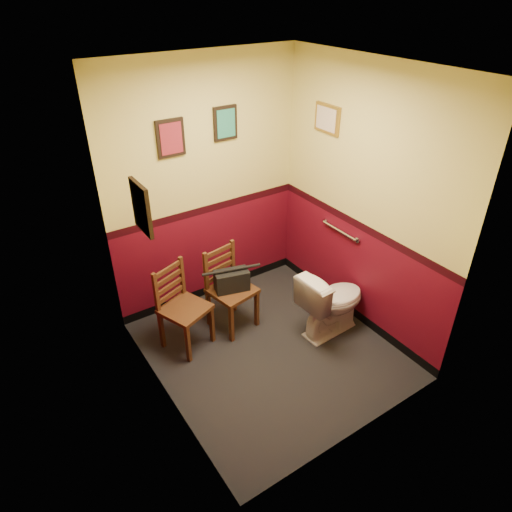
{
  "coord_description": "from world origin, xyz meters",
  "views": [
    {
      "loc": [
        -2.03,
        -2.8,
        3.26
      ],
      "look_at": [
        0.0,
        0.25,
        1.0
      ],
      "focal_mm": 32.0,
      "sensor_mm": 36.0,
      "label": 1
    }
  ],
  "objects": [
    {
      "name": "tp_stack",
      "position": [
        0.15,
        0.98,
        0.16
      ],
      "size": [
        0.22,
        0.13,
        0.38
      ],
      "color": "silver",
      "rests_on": "floor"
    },
    {
      "name": "framed_print_back_b",
      "position": [
        0.25,
        1.18,
        2.0
      ],
      "size": [
        0.26,
        0.04,
        0.34
      ],
      "color": "black",
      "rests_on": "wall_back"
    },
    {
      "name": "wall_left",
      "position": [
        -1.1,
        0.0,
        1.35
      ],
      "size": [
        0.0,
        2.4,
        2.7
      ],
      "primitive_type": "cube",
      "rotation": [
        1.57,
        0.0,
        1.57
      ],
      "color": "#550919",
      "rests_on": "ground"
    },
    {
      "name": "toilet_brush",
      "position": [
        0.92,
        -0.03,
        0.07
      ],
      "size": [
        0.12,
        0.12,
        0.44
      ],
      "color": "silver",
      "rests_on": "floor"
    },
    {
      "name": "floor",
      "position": [
        0.0,
        0.0,
        0.0
      ],
      "size": [
        2.2,
        2.4,
        0.0
      ],
      "primitive_type": "cube",
      "color": "black",
      "rests_on": "ground"
    },
    {
      "name": "framed_print_left",
      "position": [
        -1.08,
        0.1,
        1.85
      ],
      "size": [
        0.04,
        0.3,
        0.38
      ],
      "color": "black",
      "rests_on": "wall_left"
    },
    {
      "name": "chair_left",
      "position": [
        -0.66,
        0.59,
        0.45
      ],
      "size": [
        0.54,
        0.54,
        0.9
      ],
      "rotation": [
        0.0,
        0.0,
        0.37
      ],
      "color": "#543019",
      "rests_on": "floor"
    },
    {
      "name": "chair_right",
      "position": [
        -0.11,
        0.59,
        0.46
      ],
      "size": [
        0.5,
        0.5,
        0.91
      ],
      "rotation": [
        0.0,
        0.0,
        0.19
      ],
      "color": "#543019",
      "rests_on": "floor"
    },
    {
      "name": "ceiling",
      "position": [
        0.0,
        0.0,
        2.7
      ],
      "size": [
        2.2,
        2.4,
        0.0
      ],
      "primitive_type": "cube",
      "rotation": [
        3.14,
        0.0,
        0.0
      ],
      "color": "silver",
      "rests_on": "ground"
    },
    {
      "name": "handbag",
      "position": [
        -0.1,
        0.55,
        0.59
      ],
      "size": [
        0.38,
        0.26,
        0.25
      ],
      "rotation": [
        0.0,
        0.0,
        -0.26
      ],
      "color": "black",
      "rests_on": "chair_right"
    },
    {
      "name": "wall_right",
      "position": [
        1.1,
        0.0,
        1.35
      ],
      "size": [
        0.0,
        2.4,
        2.7
      ],
      "primitive_type": "cube",
      "rotation": [
        1.57,
        0.0,
        -1.57
      ],
      "color": "#550919",
      "rests_on": "ground"
    },
    {
      "name": "grab_bar",
      "position": [
        1.07,
        0.25,
        0.95
      ],
      "size": [
        0.05,
        0.56,
        0.06
      ],
      "color": "silver",
      "rests_on": "wall_right"
    },
    {
      "name": "framed_print_right",
      "position": [
        1.08,
        0.6,
        2.05
      ],
      "size": [
        0.04,
        0.34,
        0.28
      ],
      "color": "olive",
      "rests_on": "wall_right"
    },
    {
      "name": "toilet",
      "position": [
        0.72,
        -0.09,
        0.37
      ],
      "size": [
        0.78,
        0.46,
        0.74
      ],
      "primitive_type": "imported",
      "rotation": [
        0.0,
        0.0,
        1.62
      ],
      "color": "white",
      "rests_on": "floor"
    },
    {
      "name": "framed_print_back_a",
      "position": [
        -0.35,
        1.18,
        1.95
      ],
      "size": [
        0.28,
        0.04,
        0.36
      ],
      "color": "black",
      "rests_on": "wall_back"
    },
    {
      "name": "wall_back",
      "position": [
        0.0,
        1.2,
        1.35
      ],
      "size": [
        2.2,
        0.0,
        2.7
      ],
      "primitive_type": "cube",
      "rotation": [
        1.57,
        0.0,
        0.0
      ],
      "color": "#550919",
      "rests_on": "ground"
    },
    {
      "name": "wall_front",
      "position": [
        0.0,
        -1.2,
        1.35
      ],
      "size": [
        2.2,
        0.0,
        2.7
      ],
      "primitive_type": "cube",
      "rotation": [
        -1.57,
        0.0,
        0.0
      ],
      "color": "#550919",
      "rests_on": "ground"
    }
  ]
}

